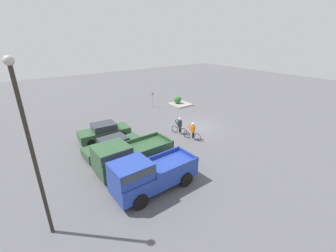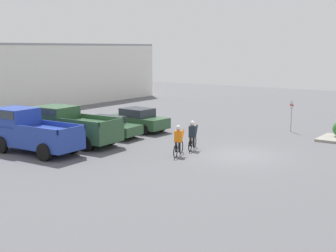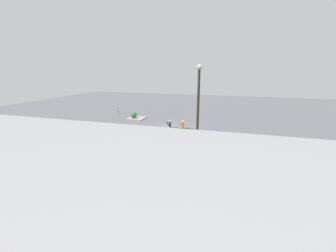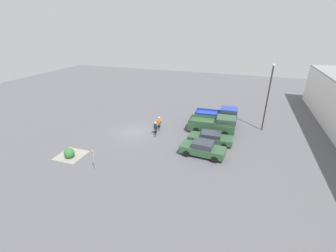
% 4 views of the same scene
% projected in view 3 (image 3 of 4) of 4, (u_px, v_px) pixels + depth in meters
% --- Properties ---
extents(ground_plane, '(80.00, 80.00, 0.00)m').
position_uv_depth(ground_plane, '(174.00, 127.00, 30.78)').
color(ground_plane, '#56565B').
extents(pickup_truck_0, '(2.27, 5.30, 2.32)m').
position_uv_depth(pickup_truck_0, '(208.00, 144.00, 20.11)').
color(pickup_truck_0, '#233D9E').
rests_on(pickup_truck_0, ground_plane).
extents(pickup_truck_1, '(2.44, 5.42, 2.13)m').
position_uv_depth(pickup_truck_1, '(178.00, 142.00, 21.07)').
color(pickup_truck_1, '#2D5133').
rests_on(pickup_truck_1, ground_plane).
extents(sedan_0, '(2.11, 4.73, 1.29)m').
position_uv_depth(sedan_0, '(150.00, 143.00, 22.04)').
color(sedan_0, '#2D5133').
rests_on(sedan_0, ground_plane).
extents(sedan_1, '(2.17, 4.47, 1.52)m').
position_uv_depth(sedan_1, '(126.00, 139.00, 23.12)').
color(sedan_1, '#2D5133').
rests_on(sedan_1, ground_plane).
extents(cyclist_0, '(1.64, 0.64, 1.63)m').
position_uv_depth(cyclist_0, '(170.00, 126.00, 27.99)').
color(cyclist_0, black).
rests_on(cyclist_0, ground_plane).
extents(cyclist_1, '(1.73, 0.66, 1.62)m').
position_uv_depth(cyclist_1, '(183.00, 127.00, 27.69)').
color(cyclist_1, black).
rests_on(cyclist_1, ground_plane).
extents(fire_lane_sign, '(0.14, 0.28, 2.10)m').
position_uv_depth(fire_lane_sign, '(118.00, 115.00, 32.52)').
color(fire_lane_sign, '#9E9EA3').
rests_on(fire_lane_sign, ground_plane).
extents(lamppost, '(0.36, 0.36, 8.02)m').
position_uv_depth(lamppost, '(198.00, 119.00, 14.41)').
color(lamppost, '#2D2823').
rests_on(lamppost, ground_plane).
extents(curb_island, '(2.54, 2.53, 0.15)m').
position_uv_depth(curb_island, '(137.00, 118.00, 35.85)').
color(curb_island, gray).
rests_on(curb_island, ground_plane).
extents(shrub, '(0.98, 0.98, 0.98)m').
position_uv_depth(shrub, '(134.00, 115.00, 35.64)').
color(shrub, '#337033').
rests_on(shrub, curb_island).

